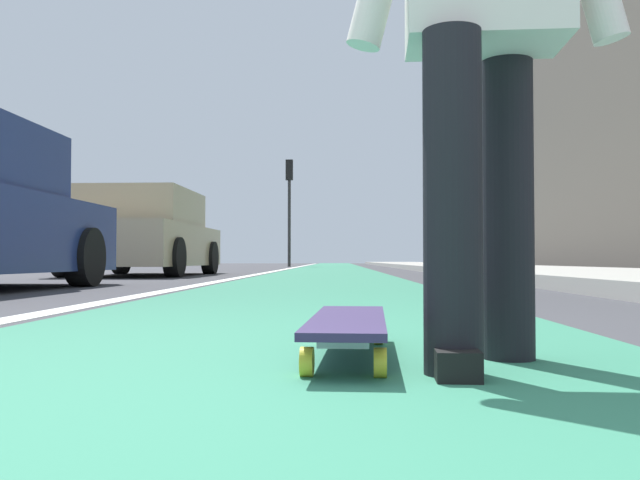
% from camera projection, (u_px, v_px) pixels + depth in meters
% --- Properties ---
extents(ground_plane, '(80.00, 80.00, 0.00)m').
position_uv_depth(ground_plane, '(325.00, 276.00, 11.01)').
color(ground_plane, '#38383D').
extents(bike_lane_paint, '(56.00, 2.28, 0.00)m').
position_uv_depth(bike_lane_paint, '(332.00, 267.00, 25.00)').
color(bike_lane_paint, '#2D7256').
rests_on(bike_lane_paint, ground).
extents(lane_stripe_white, '(52.00, 0.16, 0.01)m').
position_uv_depth(lane_stripe_white, '(290.00, 268.00, 21.04)').
color(lane_stripe_white, silver).
rests_on(lane_stripe_white, ground).
extents(sidewalk_curb, '(52.00, 3.20, 0.13)m').
position_uv_depth(sidewalk_curb, '(460.00, 267.00, 18.91)').
color(sidewalk_curb, '#9E9B93').
rests_on(sidewalk_curb, ground).
extents(building_facade, '(40.00, 1.20, 13.01)m').
position_uv_depth(building_facade, '(529.00, 80.00, 23.02)').
color(building_facade, '#595249').
rests_on(building_facade, ground).
extents(skateboard, '(0.85, 0.25, 0.11)m').
position_uv_depth(skateboard, '(348.00, 324.00, 1.84)').
color(skateboard, yellow).
rests_on(skateboard, ground).
extents(skater_person, '(0.45, 0.72, 1.64)m').
position_uv_depth(skater_person, '(483.00, 1.00, 1.71)').
color(skater_person, black).
rests_on(skater_person, ground).
extents(parked_car_mid, '(4.14, 2.04, 1.47)m').
position_uv_depth(parked_car_mid, '(144.00, 235.00, 11.54)').
color(parked_car_mid, tan).
rests_on(parked_car_mid, ground).
extents(traffic_light, '(0.33, 0.28, 4.22)m').
position_uv_depth(traffic_light, '(289.00, 193.00, 26.21)').
color(traffic_light, '#2D2D2D').
rests_on(traffic_light, ground).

